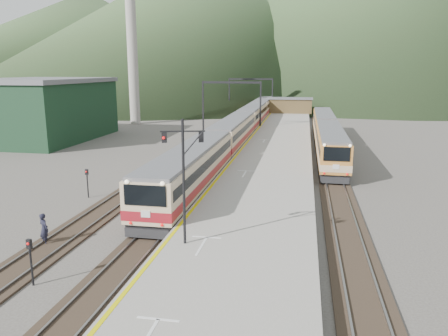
% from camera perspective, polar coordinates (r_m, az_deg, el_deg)
% --- Properties ---
extents(ground, '(400.00, 400.00, 0.00)m').
position_cam_1_polar(ground, '(19.32, -18.98, -18.39)').
color(ground, '#47423D').
rests_on(ground, ground).
extents(track_main, '(2.60, 200.00, 0.23)m').
position_cam_1_polar(track_main, '(55.78, 1.31, 2.71)').
color(track_main, black).
rests_on(track_main, ground).
extents(track_far, '(2.60, 200.00, 0.23)m').
position_cam_1_polar(track_far, '(56.77, -3.68, 2.86)').
color(track_far, black).
rests_on(track_far, ground).
extents(track_second, '(2.60, 200.00, 0.23)m').
position_cam_1_polar(track_second, '(55.17, 13.20, 2.26)').
color(track_second, black).
rests_on(track_second, ground).
extents(platform, '(8.00, 100.00, 1.00)m').
position_cam_1_polar(platform, '(53.14, 6.95, 2.59)').
color(platform, gray).
rests_on(platform, ground).
extents(gantry_near, '(9.55, 0.25, 8.00)m').
position_cam_1_polar(gantry_near, '(70.31, 0.98, 9.31)').
color(gantry_near, black).
rests_on(gantry_near, ground).
extents(gantry_far, '(9.55, 0.25, 8.00)m').
position_cam_1_polar(gantry_far, '(95.03, 3.50, 10.18)').
color(gantry_far, black).
rests_on(gantry_far, ground).
extents(warehouse, '(14.50, 20.50, 8.60)m').
position_cam_1_polar(warehouse, '(67.36, -22.80, 7.10)').
color(warehouse, black).
rests_on(warehouse, ground).
extents(smokestack, '(1.80, 1.80, 30.00)m').
position_cam_1_polar(smokestack, '(82.34, -11.95, 16.10)').
color(smokestack, '#9E998E').
rests_on(smokestack, ground).
extents(station_shed, '(9.40, 4.40, 3.10)m').
position_cam_1_polar(station_shed, '(92.57, 8.57, 8.12)').
color(station_shed, brown).
rests_on(station_shed, platform).
extents(hill_a, '(180.00, 180.00, 60.00)m').
position_cam_1_polar(hill_a, '(210.93, -3.12, 18.21)').
color(hill_a, '#354A29').
rests_on(hill_a, ground).
extents(hill_b, '(220.00, 220.00, 75.00)m').
position_cam_1_polar(hill_b, '(246.73, 16.19, 18.70)').
color(hill_b, '#354A29').
rests_on(hill_b, ground).
extents(hill_d, '(200.00, 200.00, 55.00)m').
position_cam_1_polar(hill_d, '(285.50, -17.05, 15.75)').
color(hill_d, '#354A29').
rests_on(hill_d, ground).
extents(main_train, '(3.03, 83.12, 3.70)m').
position_cam_1_polar(main_train, '(65.09, 2.70, 5.93)').
color(main_train, '#CAAF88').
rests_on(main_train, track_main).
extents(second_train, '(2.68, 36.51, 3.27)m').
position_cam_1_polar(second_train, '(56.07, 13.24, 4.28)').
color(second_train, '#C27C34').
rests_on(second_train, track_second).
extents(signal_mast, '(2.15, 0.70, 6.43)m').
position_cam_1_polar(signal_mast, '(21.80, -5.32, -0.12)').
color(signal_mast, black).
rests_on(signal_mast, platform).
extents(short_signal_a, '(0.24, 0.19, 2.27)m').
position_cam_1_polar(short_signal_a, '(22.14, -23.96, -10.46)').
color(short_signal_a, black).
rests_on(short_signal_a, ground).
extents(short_signal_b, '(0.24, 0.19, 2.27)m').
position_cam_1_polar(short_signal_b, '(41.25, -6.49, 1.03)').
color(short_signal_b, black).
rests_on(short_signal_b, ground).
extents(short_signal_c, '(0.23, 0.17, 2.27)m').
position_cam_1_polar(short_signal_c, '(35.42, -17.43, -1.43)').
color(short_signal_c, black).
rests_on(short_signal_c, ground).
extents(worker, '(0.81, 0.72, 1.87)m').
position_cam_1_polar(worker, '(26.99, -22.45, -7.38)').
color(worker, black).
rests_on(worker, ground).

